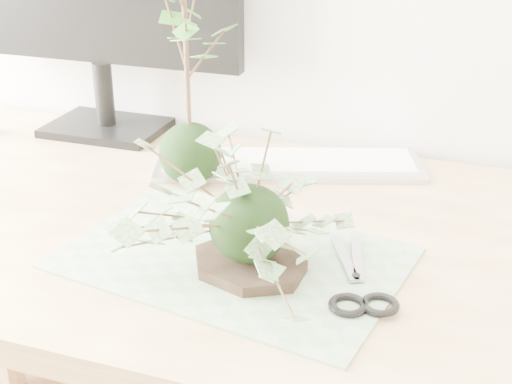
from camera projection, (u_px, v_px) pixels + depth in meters
desk at (235, 274)px, 1.09m from camera, size 1.60×0.70×0.74m
cutting_mat at (234, 258)px, 0.95m from camera, size 0.48×0.36×0.00m
stone_dish at (249, 264)px, 0.92m from camera, size 0.20×0.20×0.01m
ivy_kokedama at (249, 189)px, 0.88m from camera, size 0.33×0.33×0.20m
keyboard at (289, 164)px, 1.23m from camera, size 0.48×0.28×0.02m
scissors at (353, 293)px, 0.86m from camera, size 0.10×0.20×0.01m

